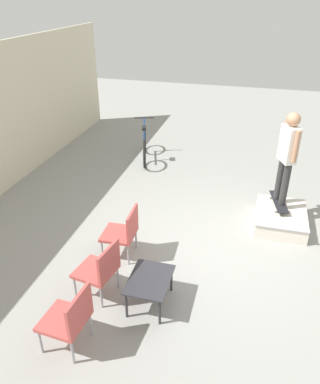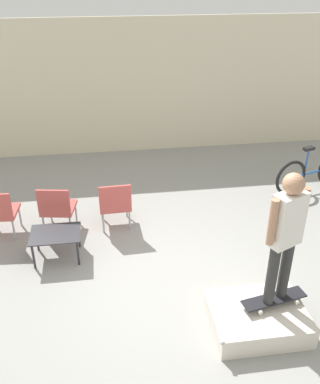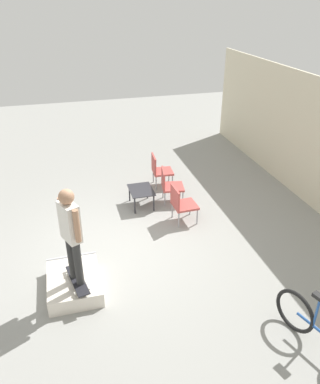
# 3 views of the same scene
# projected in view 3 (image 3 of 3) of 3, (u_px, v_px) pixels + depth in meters

# --- Properties ---
(ground_plane) EXTENTS (24.00, 24.00, 0.00)m
(ground_plane) POSITION_uv_depth(u_px,v_px,m) (118.00, 248.00, 7.71)
(ground_plane) COLOR gray
(skate_ramp_box) EXTENTS (1.18, 0.90, 0.31)m
(skate_ramp_box) POSITION_uv_depth(u_px,v_px,m) (74.00, 283.00, 6.58)
(skate_ramp_box) COLOR silver
(skate_ramp_box) RESTS_ON ground_plane
(skateboard_on_ramp) EXTENTS (0.86, 0.37, 0.07)m
(skateboard_on_ramp) POSITION_uv_depth(u_px,v_px,m) (78.00, 280.00, 6.30)
(skateboard_on_ramp) COLOR black
(skateboard_on_ramp) RESTS_ON skate_ramp_box
(person_skater) EXTENTS (0.53, 0.34, 1.71)m
(person_skater) POSITION_uv_depth(u_px,v_px,m) (71.00, 230.00, 5.82)
(person_skater) COLOR #2D2D2D
(person_skater) RESTS_ON skateboard_on_ramp
(coffee_table) EXTENTS (0.75, 0.56, 0.44)m
(coffee_table) POSITION_uv_depth(u_px,v_px,m) (141.00, 192.00, 9.05)
(coffee_table) COLOR #2D2D33
(coffee_table) RESTS_ON ground_plane
(patio_chair_left) EXTENTS (0.56, 0.56, 0.88)m
(patio_chair_left) POSITION_uv_depth(u_px,v_px,m) (159.00, 169.00, 9.96)
(patio_chair_left) COLOR #99999E
(patio_chair_left) RESTS_ON ground_plane
(patio_chair_center) EXTENTS (0.60, 0.60, 0.88)m
(patio_chair_center) POSITION_uv_depth(u_px,v_px,m) (169.00, 184.00, 9.18)
(patio_chair_center) COLOR #99999E
(patio_chair_center) RESTS_ON ground_plane
(patio_chair_right) EXTENTS (0.54, 0.54, 0.88)m
(patio_chair_right) POSITION_uv_depth(u_px,v_px,m) (181.00, 203.00, 8.37)
(patio_chair_right) COLOR #99999E
(patio_chair_right) RESTS_ON ground_plane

